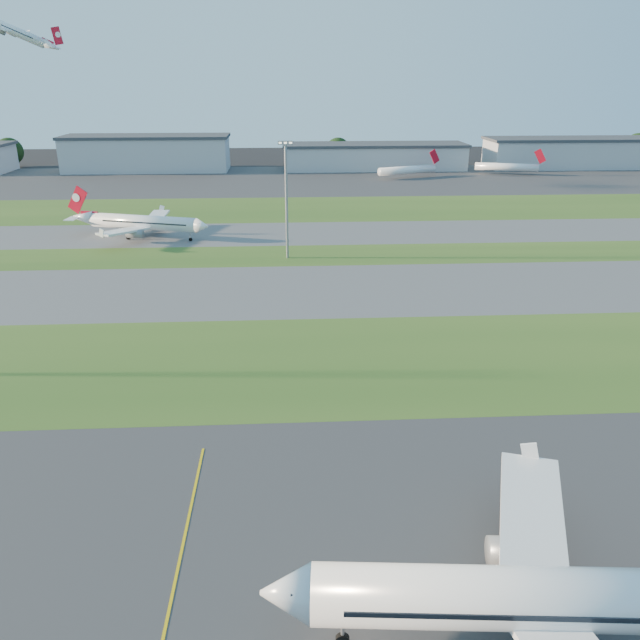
{
  "coord_description": "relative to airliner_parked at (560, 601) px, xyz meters",
  "views": [
    {
      "loc": [
        14.52,
        -29.61,
        38.26
      ],
      "look_at": [
        19.11,
        50.65,
        7.0
      ],
      "focal_mm": 35.0,
      "sensor_mm": 36.0,
      "label": 1
    }
  ],
  "objects": [
    {
      "name": "grass_strip_c",
      "position": [
        -32.96,
        162.53,
        -4.57
      ],
      "size": [
        300.0,
        40.0,
        0.01
      ],
      "primitive_type": "cube",
      "color": "#2B501A",
      "rests_on": "ground"
    },
    {
      "name": "airliner_taxiing",
      "position": [
        -54.5,
        126.63,
        -0.63
      ],
      "size": [
        34.93,
        29.43,
        11.25
      ],
      "rotation": [
        0.0,
        0.0,
        2.83
      ],
      "color": "white",
      "rests_on": "ground"
    },
    {
      "name": "tree_mid_east",
      "position": [
        7.04,
        266.53,
        2.24
      ],
      "size": [
        11.55,
        11.55,
        12.6
      ],
      "color": "black",
      "rests_on": "ground"
    },
    {
      "name": "taxiway_b",
      "position": [
        -32.96,
        129.53,
        -4.57
      ],
      "size": [
        300.0,
        26.0,
        0.01
      ],
      "primitive_type": "cube",
      "color": "#515154",
      "rests_on": "ground"
    },
    {
      "name": "hangar_far_east",
      "position": [
        122.04,
        252.53,
        2.06
      ],
      "size": [
        96.9,
        23.0,
        13.2
      ],
      "color": "#A2A5AA",
      "rests_on": "ground"
    },
    {
      "name": "light_mast_centre",
      "position": [
        -17.96,
        105.53,
        10.24
      ],
      "size": [
        3.2,
        0.7,
        25.8
      ],
      "color": "gray",
      "rests_on": "ground"
    },
    {
      "name": "mini_jet_far",
      "position": [
        75.81,
        231.52,
        -1.29
      ],
      "size": [
        27.84,
        10.69,
        9.48
      ],
      "rotation": [
        0.0,
        0.0,
        -0.3
      ],
      "color": "white",
      "rests_on": "ground"
    },
    {
      "name": "mini_jet_near",
      "position": [
        32.09,
        224.68,
        -1.29
      ],
      "size": [
        27.25,
        12.48,
        9.48
      ],
      "rotation": [
        0.0,
        0.0,
        0.37
      ],
      "color": "white",
      "rests_on": "ground"
    },
    {
      "name": "tree_west",
      "position": [
        -142.96,
        267.53,
        2.56
      ],
      "size": [
        12.1,
        12.1,
        13.2
      ],
      "color": "black",
      "rests_on": "ground"
    },
    {
      "name": "grass_strip_a",
      "position": [
        -32.96,
        49.53,
        -4.57
      ],
      "size": [
        300.0,
        34.0,
        0.01
      ],
      "primitive_type": "cube",
      "color": "#2B501A",
      "rests_on": "ground"
    },
    {
      "name": "taxiway_a",
      "position": [
        -32.96,
        82.53,
        -4.57
      ],
      "size": [
        300.0,
        32.0,
        0.01
      ],
      "primitive_type": "cube",
      "color": "#515154",
      "rests_on": "ground"
    },
    {
      "name": "tree_far_east",
      "position": [
        152.04,
        268.53,
        2.89
      ],
      "size": [
        12.65,
        12.65,
        13.8
      ],
      "color": "black",
      "rests_on": "ground"
    },
    {
      "name": "apron_far",
      "position": [
        -32.96,
        222.53,
        -4.57
      ],
      "size": [
        400.0,
        80.0,
        0.01
      ],
      "primitive_type": "cube",
      "color": "#333335",
      "rests_on": "ground"
    },
    {
      "name": "grass_strip_b",
      "position": [
        -32.96,
        107.53,
        -4.57
      ],
      "size": [
        300.0,
        18.0,
        0.01
      ],
      "primitive_type": "cube",
      "color": "#2B501A",
      "rests_on": "ground"
    },
    {
      "name": "tree_east",
      "position": [
        82.04,
        264.53,
        1.59
      ],
      "size": [
        10.45,
        10.45,
        11.4
      ],
      "color": "black",
      "rests_on": "ground"
    },
    {
      "name": "tree_mid_west",
      "position": [
        -52.96,
        263.53,
        1.26
      ],
      "size": [
        9.9,
        9.9,
        10.8
      ],
      "color": "black",
      "rests_on": "ground"
    },
    {
      "name": "airliner_departing",
      "position": [
        -112.66,
        211.43,
        49.73
      ],
      "size": [
        31.37,
        26.64,
        9.79
      ],
      "rotation": [
        0.0,
        0.0,
        0.01
      ],
      "color": "white"
    },
    {
      "name": "hangar_west",
      "position": [
        -77.96,
        252.53,
        3.06
      ],
      "size": [
        71.4,
        23.0,
        15.2
      ],
      "color": "#A2A5AA",
      "rests_on": "ground"
    },
    {
      "name": "airliner_parked",
      "position": [
        0.0,
        0.0,
        0.0
      ],
      "size": [
        41.76,
        35.31,
        13.03
      ],
      "rotation": [
        0.0,
        0.0,
        -0.08
      ],
      "color": "white",
      "rests_on": "ground"
    },
    {
      "name": "hangar_east",
      "position": [
        22.04,
        252.53,
        1.06
      ],
      "size": [
        81.6,
        23.0,
        11.2
      ],
      "color": "#A2A5AA",
      "rests_on": "ground"
    }
  ]
}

